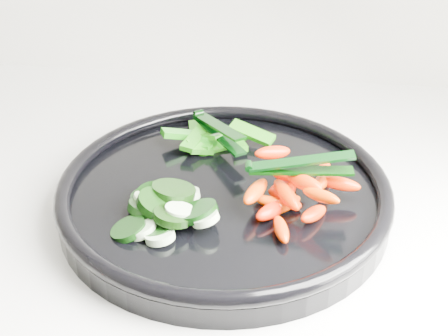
# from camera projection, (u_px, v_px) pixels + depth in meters

# --- Properties ---
(veggie_tray) EXTENTS (0.45, 0.45, 0.04)m
(veggie_tray) POSITION_uv_depth(u_px,v_px,m) (224.00, 194.00, 0.70)
(veggie_tray) COLOR black
(veggie_tray) RESTS_ON counter
(cucumber_pile) EXTENTS (0.12, 0.12, 0.04)m
(cucumber_pile) POSITION_uv_depth(u_px,v_px,m) (163.00, 206.00, 0.66)
(cucumber_pile) COLOR black
(cucumber_pile) RESTS_ON veggie_tray
(carrot_pile) EXTENTS (0.13, 0.16, 0.05)m
(carrot_pile) POSITION_uv_depth(u_px,v_px,m) (294.00, 190.00, 0.67)
(carrot_pile) COLOR #FC4600
(carrot_pile) RESTS_ON veggie_tray
(pepper_pile) EXTENTS (0.14, 0.09, 0.04)m
(pepper_pile) POSITION_uv_depth(u_px,v_px,m) (212.00, 139.00, 0.78)
(pepper_pile) COLOR #21740B
(pepper_pile) RESTS_ON veggie_tray
(tong_carrot) EXTENTS (0.11, 0.03, 0.02)m
(tong_carrot) POSITION_uv_depth(u_px,v_px,m) (298.00, 166.00, 0.65)
(tong_carrot) COLOR black
(tong_carrot) RESTS_ON carrot_pile
(tong_pepper) EXTENTS (0.08, 0.10, 0.02)m
(tong_pepper) POSITION_uv_depth(u_px,v_px,m) (217.00, 129.00, 0.77)
(tong_pepper) COLOR black
(tong_pepper) RESTS_ON pepper_pile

